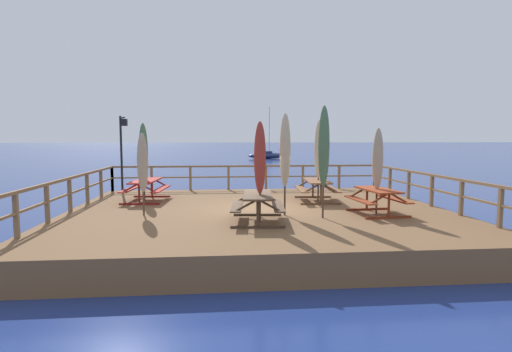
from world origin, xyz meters
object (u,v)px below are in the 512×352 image
patio_umbrella_short_back (324,147)px  sailboat_distant (267,155)px  patio_umbrella_tall_mid_left (143,163)px  lamp_post_hooked (122,142)px  picnic_table_back_left (258,201)px  patio_umbrella_short_front (143,151)px  picnic_table_mid_left (146,185)px  patio_umbrella_short_mid (378,159)px  patio_umbrella_tall_front (319,150)px  picnic_table_front_left (317,186)px  picnic_table_mid_centre (377,196)px  patio_umbrella_tall_back_right (285,151)px  patio_umbrella_tall_mid_right (260,158)px

patio_umbrella_short_back → sailboat_distant: sailboat_distant is taller
patio_umbrella_tall_mid_left → lamp_post_hooked: bearing=108.9°
picnic_table_back_left → patio_umbrella_short_front: bearing=132.5°
picnic_table_mid_left → patio_umbrella_short_mid: bearing=-23.9°
patio_umbrella_tall_front → patio_umbrella_short_back: (-0.66, -3.20, 0.16)m
patio_umbrella_tall_front → picnic_table_back_left: bearing=-126.1°
picnic_table_front_left → patio_umbrella_tall_front: size_ratio=0.72×
picnic_table_mid_centre → patio_umbrella_short_front: patio_umbrella_short_front is taller
picnic_table_mid_left → patio_umbrella_tall_mid_left: size_ratio=0.93×
picnic_table_back_left → sailboat_distant: (6.23, 49.63, -0.80)m
picnic_table_mid_centre → patio_umbrella_short_mid: 1.10m
picnic_table_mid_centre → patio_umbrella_tall_front: patio_umbrella_tall_front is taller
patio_umbrella_tall_back_right → patio_umbrella_short_mid: bearing=-1.0°
picnic_table_back_left → patio_umbrella_short_back: (1.91, 0.32, 1.47)m
patio_umbrella_short_front → patio_umbrella_tall_front: bearing=-5.5°
patio_umbrella_tall_mid_left → picnic_table_back_left: bearing=-20.6°
patio_umbrella_tall_back_right → sailboat_distant: (5.34, 48.79, -2.15)m
patio_umbrella_tall_back_right → lamp_post_hooked: lamp_post_hooked is taller
picnic_table_back_left → patio_umbrella_tall_mid_left: bearing=159.4°
patio_umbrella_tall_mid_left → sailboat_distant: bearing=78.9°
picnic_table_mid_left → patio_umbrella_short_mid: 8.16m
picnic_table_mid_left → patio_umbrella_tall_front: patio_umbrella_tall_front is taller
patio_umbrella_short_mid → patio_umbrella_short_back: 1.88m
picnic_table_back_left → sailboat_distant: sailboat_distant is taller
patio_umbrella_tall_mid_right → patio_umbrella_tall_back_right: bearing=47.7°
lamp_post_hooked → patio_umbrella_tall_mid_right: bearing=-51.3°
picnic_table_front_left → patio_umbrella_short_mid: 3.11m
picnic_table_front_left → lamp_post_hooked: 8.16m
patio_umbrella_tall_front → patio_umbrella_short_mid: (1.12, -2.73, -0.22)m
picnic_table_mid_left → patio_umbrella_tall_back_right: 5.78m
lamp_post_hooked → sailboat_distant: 44.88m
patio_umbrella_tall_mid_right → patio_umbrella_tall_mid_left: patio_umbrella_tall_mid_right is taller
patio_umbrella_tall_mid_right → lamp_post_hooked: bearing=128.7°
patio_umbrella_tall_mid_left → patio_umbrella_short_back: 5.30m
patio_umbrella_short_back → patio_umbrella_short_front: bearing=146.2°
picnic_table_mid_left → patio_umbrella_tall_mid_left: patio_umbrella_tall_mid_left is taller
patio_umbrella_tall_mid_right → sailboat_distant: (6.17, 49.71, -1.97)m
picnic_table_front_left → picnic_table_back_left: size_ratio=0.99×
picnic_table_mid_left → picnic_table_mid_centre: same height
patio_umbrella_tall_front → patio_umbrella_tall_back_right: patio_umbrella_tall_back_right is taller
sailboat_distant → patio_umbrella_short_front: bearing=-102.4°
picnic_table_mid_centre → patio_umbrella_tall_front: (-1.13, 2.75, 1.32)m
patio_umbrella_short_front → picnic_table_front_left: bearing=-6.1°
picnic_table_front_left → picnic_table_back_left: (-2.50, -3.45, 0.00)m
patio_umbrella_short_mid → patio_umbrella_short_back: (-1.77, -0.47, 0.38)m
patio_umbrella_short_back → patio_umbrella_tall_mid_left: bearing=170.0°
picnic_table_mid_left → lamp_post_hooked: 2.97m
picnic_table_mid_left → picnic_table_front_left: bearing=-5.7°
patio_umbrella_tall_mid_right → patio_umbrella_short_back: patio_umbrella_short_back is taller
picnic_table_front_left → patio_umbrella_tall_mid_right: size_ratio=0.78×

